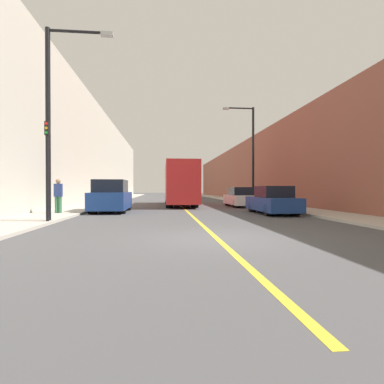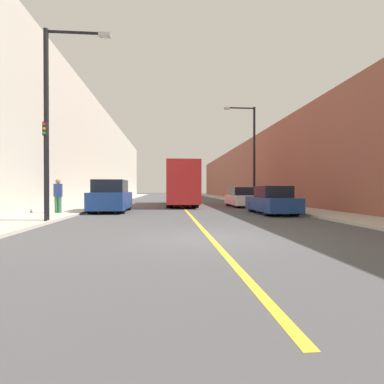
% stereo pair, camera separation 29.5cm
% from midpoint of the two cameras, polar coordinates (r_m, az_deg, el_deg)
% --- Properties ---
extents(ground_plane, '(200.00, 200.00, 0.00)m').
position_cam_midpoint_polar(ground_plane, '(8.69, 3.73, -8.78)').
color(ground_plane, '#474749').
extents(sidewalk_left, '(2.71, 72.00, 0.12)m').
position_cam_midpoint_polar(sidewalk_left, '(38.93, -14.37, -1.42)').
color(sidewalk_left, '#B2AA9E').
rests_on(sidewalk_left, ground).
extents(sidewalk_right, '(2.71, 72.00, 0.12)m').
position_cam_midpoint_polar(sidewalk_right, '(39.45, 7.09, -1.38)').
color(sidewalk_right, '#B2AA9E').
rests_on(sidewalk_right, ground).
extents(building_row_left, '(4.00, 72.00, 10.92)m').
position_cam_midpoint_polar(building_row_left, '(39.76, -19.21, 6.40)').
color(building_row_left, '#B7B2A3').
rests_on(building_row_left, ground).
extents(building_row_right, '(4.00, 72.00, 7.44)m').
position_cam_midpoint_polar(building_row_right, '(40.37, 11.76, 3.85)').
color(building_row_right, brown).
rests_on(building_row_right, ground).
extents(road_center_line, '(0.16, 72.00, 0.01)m').
position_cam_midpoint_polar(road_center_line, '(38.51, -3.57, -1.51)').
color(road_center_line, gold).
rests_on(road_center_line, ground).
extents(bus, '(2.41, 10.49, 3.48)m').
position_cam_midpoint_polar(bus, '(25.60, -2.72, 1.60)').
color(bus, '#AD1E1E').
rests_on(bus, ground).
extents(parked_suv_left, '(2.04, 4.51, 1.96)m').
position_cam_midpoint_polar(parked_suv_left, '(18.95, -15.57, -0.98)').
color(parked_suv_left, navy).
rests_on(parked_suv_left, ground).
extents(car_right_near, '(1.81, 4.55, 1.57)m').
position_cam_midpoint_polar(car_right_near, '(17.55, 14.61, -1.74)').
color(car_right_near, navy).
rests_on(car_right_near, ground).
extents(car_right_mid, '(1.87, 4.63, 1.55)m').
position_cam_midpoint_polar(car_right_mid, '(24.12, 8.95, -1.12)').
color(car_right_mid, silver).
rests_on(car_right_mid, ground).
extents(street_lamp_left, '(2.75, 0.24, 7.94)m').
position_cam_midpoint_polar(street_lamp_left, '(14.09, -25.37, 13.79)').
color(street_lamp_left, black).
rests_on(street_lamp_left, sidewalk_left).
extents(street_lamp_right, '(2.75, 0.24, 8.33)m').
position_cam_midpoint_polar(street_lamp_right, '(26.48, 10.78, 8.02)').
color(street_lamp_right, black).
rests_on(street_lamp_right, sidewalk_right).
extents(traffic_light, '(0.16, 0.18, 4.00)m').
position_cam_midpoint_polar(traffic_light, '(13.43, -26.43, 4.32)').
color(traffic_light, black).
rests_on(traffic_light, sidewalk_left).
extents(pedestrian, '(0.40, 0.26, 1.84)m').
position_cam_midpoint_polar(pedestrian, '(17.75, -24.56, -0.58)').
color(pedestrian, '#336B47').
rests_on(pedestrian, sidewalk_left).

